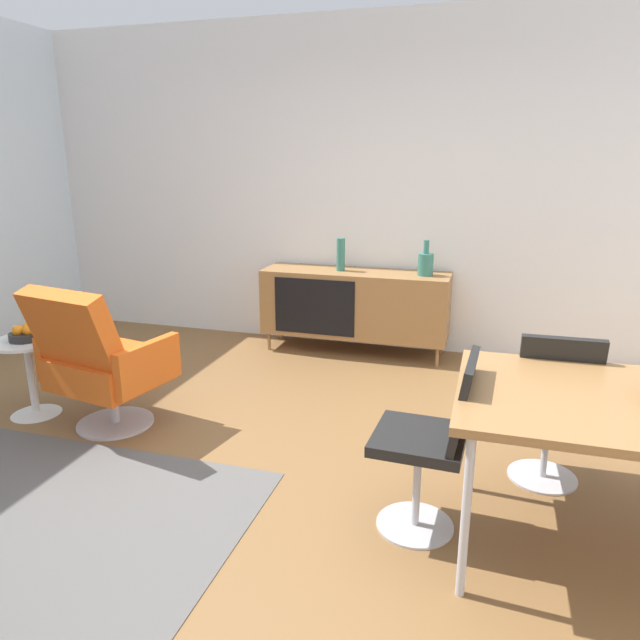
# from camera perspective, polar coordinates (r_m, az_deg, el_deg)

# --- Properties ---
(ground_plane) EXTENTS (8.32, 8.32, 0.00)m
(ground_plane) POSITION_cam_1_polar(r_m,az_deg,el_deg) (3.12, -4.60, -16.53)
(ground_plane) COLOR brown
(wall_back) EXTENTS (6.80, 0.12, 2.80)m
(wall_back) POSITION_cam_1_polar(r_m,az_deg,el_deg) (5.15, 5.78, 12.76)
(wall_back) COLOR white
(wall_back) RESTS_ON ground_plane
(sideboard) EXTENTS (1.60, 0.45, 0.72)m
(sideboard) POSITION_cam_1_polar(r_m,az_deg,el_deg) (5.03, 3.41, 1.65)
(sideboard) COLOR olive
(sideboard) RESTS_ON ground_plane
(vase_cobalt) EXTENTS (0.13, 0.13, 0.29)m
(vase_cobalt) POSITION_cam_1_polar(r_m,az_deg,el_deg) (4.85, 10.34, 5.50)
(vase_cobalt) COLOR #337266
(vase_cobalt) RESTS_ON sideboard
(vase_sculptural_dark) EXTENTS (0.07, 0.07, 0.28)m
(vase_sculptural_dark) POSITION_cam_1_polar(r_m,az_deg,el_deg) (4.98, 2.06, 6.46)
(vase_sculptural_dark) COLOR #337266
(vase_sculptural_dark) RESTS_ON sideboard
(dining_chair_back_left) EXTENTS (0.41, 0.43, 0.86)m
(dining_chair_back_left) POSITION_cam_1_polar(r_m,az_deg,el_deg) (3.19, 21.89, -7.46)
(dining_chair_back_left) COLOR black
(dining_chair_back_left) RESTS_ON ground_plane
(dining_chair_near_window) EXTENTS (0.44, 0.42, 0.86)m
(dining_chair_near_window) POSITION_cam_1_polar(r_m,az_deg,el_deg) (2.67, 11.06, -11.22)
(dining_chair_near_window) COLOR black
(dining_chair_near_window) RESTS_ON ground_plane
(lounge_chair_red) EXTENTS (0.80, 0.75, 0.95)m
(lounge_chair_red) POSITION_cam_1_polar(r_m,az_deg,el_deg) (3.82, -20.82, -3.61)
(lounge_chair_red) COLOR #D85919
(lounge_chair_red) RESTS_ON ground_plane
(side_table_round) EXTENTS (0.44, 0.44, 0.52)m
(side_table_round) POSITION_cam_1_polar(r_m,az_deg,el_deg) (4.27, -26.60, -4.30)
(side_table_round) COLOR white
(side_table_round) RESTS_ON ground_plane
(fruit_bowl) EXTENTS (0.20, 0.20, 0.11)m
(fruit_bowl) POSITION_cam_1_polar(r_m,az_deg,el_deg) (4.20, -27.00, -1.24)
(fruit_bowl) COLOR #262628
(fruit_bowl) RESTS_ON side_table_round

